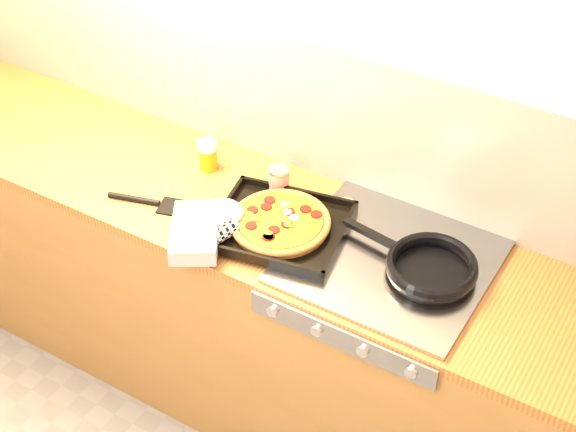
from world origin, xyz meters
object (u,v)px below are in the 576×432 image
Objects in this scene: frying_pan at (430,267)px; tomato_can at (279,181)px; pizza_on_tray at (257,224)px; juice_glass at (208,155)px.

frying_pan is 0.61m from tomato_can.
juice_glass is (-0.34, 0.21, 0.01)m from pizza_on_tray.
frying_pan is at bearing -10.72° from tomato_can.
pizza_on_tray reaches higher than frying_pan.
juice_glass is (-0.88, 0.11, 0.02)m from frying_pan.
frying_pan is at bearing -6.86° from juice_glass.
pizza_on_tray is 0.55m from frying_pan.
frying_pan is 4.28× the size of juice_glass.
frying_pan is 0.88m from juice_glass.
pizza_on_tray is 5.46× the size of tomato_can.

